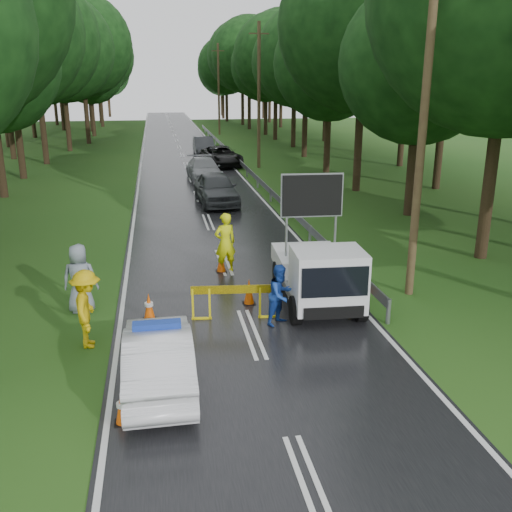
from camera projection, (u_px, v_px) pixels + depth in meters
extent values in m
plane|color=#1E4C15|center=(251.00, 334.00, 14.63)|extent=(160.00, 160.00, 0.00)
cube|color=black|center=(186.00, 165.00, 42.84)|extent=(7.00, 140.00, 0.02)
cylinder|color=gray|center=(388.00, 311.00, 15.13)|extent=(0.12, 0.12, 0.70)
cube|color=gray|center=(235.00, 157.00, 43.28)|extent=(0.05, 60.00, 0.30)
cylinder|color=#473321|center=(423.00, 126.00, 15.87)|extent=(0.24, 0.24, 10.00)
cylinder|color=#473321|center=(259.00, 97.00, 40.32)|extent=(0.24, 0.24, 10.00)
cube|color=#473321|center=(259.00, 34.00, 39.07)|extent=(1.40, 0.08, 0.08)
cylinder|color=#473321|center=(219.00, 90.00, 64.77)|extent=(0.24, 0.24, 10.00)
cube|color=#473321|center=(218.00, 51.00, 63.52)|extent=(1.40, 0.08, 0.08)
imported|color=silver|center=(159.00, 357.00, 11.98)|extent=(1.45, 4.03, 1.32)
cube|color=#1938A5|center=(157.00, 326.00, 11.76)|extent=(1.00, 0.29, 0.13)
cube|color=gray|center=(314.00, 281.00, 16.93)|extent=(2.07, 4.01, 0.23)
cube|color=white|center=(307.00, 259.00, 17.70)|extent=(2.07, 2.34, 0.51)
cube|color=white|center=(328.00, 279.00, 15.15)|extent=(1.94, 1.59, 1.58)
cube|color=black|center=(335.00, 282.00, 14.37)|extent=(1.72, 0.13, 0.79)
cube|color=black|center=(312.00, 195.00, 16.73)|extent=(1.77, 0.21, 1.21)
cylinder|color=black|center=(296.00, 310.00, 15.10)|extent=(0.30, 0.80, 0.78)
cylinder|color=black|center=(361.00, 307.00, 15.30)|extent=(0.30, 0.80, 0.78)
cylinder|color=black|center=(278.00, 274.00, 17.93)|extent=(0.30, 0.80, 0.78)
cylinder|color=black|center=(333.00, 271.00, 18.13)|extent=(0.30, 0.80, 0.78)
cube|color=yellow|center=(193.00, 305.00, 15.32)|extent=(0.06, 0.06, 0.91)
cube|color=yellow|center=(210.00, 304.00, 15.34)|extent=(0.06, 0.06, 0.91)
cube|color=yellow|center=(260.00, 303.00, 15.43)|extent=(0.06, 0.06, 0.91)
cube|color=yellow|center=(277.00, 302.00, 15.46)|extent=(0.06, 0.06, 0.91)
cube|color=#F2CC00|center=(235.00, 289.00, 15.27)|extent=(2.34, 0.30, 0.23)
imported|color=#E3F00D|center=(225.00, 243.00, 19.02)|extent=(0.84, 0.66, 2.04)
imported|color=#183FA2|center=(281.00, 295.00, 14.99)|extent=(1.02, 0.98, 1.65)
imported|color=gold|center=(87.00, 309.00, 13.68)|extent=(0.76, 1.28, 1.94)
imported|color=gray|center=(80.00, 279.00, 15.72)|extent=(1.02, 0.73, 1.96)
imported|color=#3E4145|center=(216.00, 188.00, 29.54)|extent=(2.22, 4.86, 1.61)
imported|color=#95979D|center=(204.00, 169.00, 36.54)|extent=(2.21, 4.90, 1.39)
imported|color=black|center=(221.00, 156.00, 42.47)|extent=(3.05, 5.46, 1.44)
imported|color=#3D3E44|center=(204.00, 146.00, 48.48)|extent=(1.61, 4.61, 1.52)
cube|color=black|center=(123.00, 423.00, 10.82)|extent=(0.32, 0.32, 0.03)
cone|color=#F25607|center=(122.00, 407.00, 10.72)|extent=(0.27, 0.27, 0.67)
cube|color=black|center=(249.00, 303.00, 16.55)|extent=(0.37, 0.37, 0.03)
cone|color=#F25607|center=(249.00, 291.00, 16.43)|extent=(0.30, 0.30, 0.75)
cube|color=black|center=(221.00, 271.00, 19.29)|extent=(0.36, 0.36, 0.03)
cone|color=#F25607|center=(221.00, 261.00, 19.18)|extent=(0.30, 0.30, 0.75)
cube|color=black|center=(150.00, 320.00, 15.43)|extent=(0.37, 0.37, 0.03)
cone|color=#F25607|center=(149.00, 307.00, 15.31)|extent=(0.30, 0.30, 0.76)
cube|color=black|center=(354.00, 295.00, 17.22)|extent=(0.31, 0.31, 0.03)
cone|color=#F25607|center=(354.00, 285.00, 17.12)|extent=(0.26, 0.26, 0.65)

